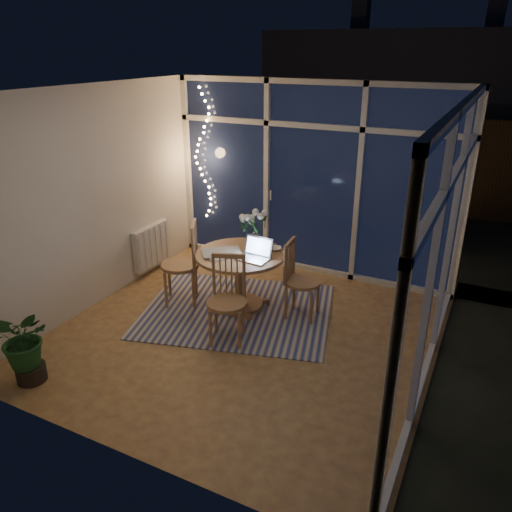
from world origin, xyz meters
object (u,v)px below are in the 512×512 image
object	(u,v)px
potted_plant	(26,346)
chair_right	(303,280)
dining_table	(241,281)
chair_left	(180,263)
flower_vase	(255,238)
chair_front	(227,301)
laptop	(253,249)

from	to	relation	value
potted_plant	chair_right	bearing A→B (deg)	50.97
chair_right	potted_plant	distance (m)	2.97
dining_table	chair_right	world-z (taller)	chair_right
dining_table	chair_right	size ratio (longest dim) A/B	1.11
dining_table	potted_plant	size ratio (longest dim) A/B	1.39
chair_left	potted_plant	distance (m)	2.02
dining_table	chair_left	world-z (taller)	chair_left
chair_left	flower_vase	xyz separation A→B (m)	(0.79, 0.48, 0.29)
potted_plant	dining_table	bearing A→B (deg)	62.72
chair_front	laptop	xyz separation A→B (m)	(-0.01, 0.63, 0.36)
chair_right	chair_left	bearing A→B (deg)	97.97
chair_right	flower_vase	xyz separation A→B (m)	(-0.69, 0.15, 0.35)
chair_left	chair_front	xyz separation A→B (m)	(0.96, -0.53, -0.04)
chair_front	flower_vase	bearing A→B (deg)	79.08
potted_plant	laptop	bearing A→B (deg)	57.22
chair_front	laptop	world-z (taller)	laptop
chair_left	dining_table	bearing A→B (deg)	76.90
chair_left	chair_front	world-z (taller)	chair_left
laptop	potted_plant	xyz separation A→B (m)	(-1.34, -2.08, -0.47)
chair_front	chair_left	bearing A→B (deg)	130.90
chair_left	laptop	size ratio (longest dim) A/B	3.00
chair_left	flower_vase	distance (m)	0.97
chair_left	laptop	distance (m)	1.01
chair_front	flower_vase	xyz separation A→B (m)	(-0.17, 1.01, 0.34)
laptop	flower_vase	world-z (taller)	laptop
chair_right	chair_front	xyz separation A→B (m)	(-0.53, -0.86, 0.01)
chair_front	laptop	bearing A→B (deg)	70.19
dining_table	laptop	distance (m)	0.54
chair_front	potted_plant	distance (m)	1.98
chair_right	chair_front	world-z (taller)	chair_front
potted_plant	flower_vase	bearing A→B (deg)	64.34
chair_right	laptop	distance (m)	0.69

